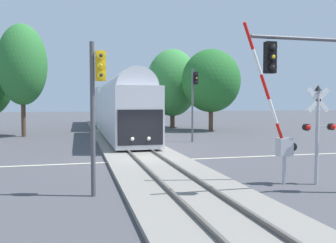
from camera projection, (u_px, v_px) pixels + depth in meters
name	position (u px, v px, depth m)	size (l,w,h in m)	color
ground_plane	(147.00, 161.00, 19.62)	(220.00, 220.00, 0.00)	#47474C
road_centre_stripe	(147.00, 161.00, 19.62)	(44.00, 0.20, 0.01)	beige
railway_track	(147.00, 159.00, 19.62)	(4.40, 80.00, 0.32)	gray
commuter_train	(112.00, 106.00, 38.78)	(3.04, 38.50, 5.16)	silver
crossing_gate_near	(281.00, 134.00, 13.91)	(2.34, 0.40, 6.17)	#B7B7BC
crossing_signal_mast	(318.00, 124.00, 13.84)	(1.36, 0.44, 3.85)	#B2B2B7
traffic_signal_far_side	(194.00, 93.00, 28.96)	(0.53, 0.38, 5.94)	#4C4C51
traffic_signal_median	(97.00, 93.00, 12.06)	(0.53, 0.38, 5.21)	#4C4C51
oak_behind_train	(22.00, 65.00, 33.22)	(4.44, 4.44, 10.43)	#4C3828
oak_far_right	(211.00, 81.00, 40.22)	(6.56, 6.56, 9.14)	#4C3828
elm_centre_background	(172.00, 83.00, 45.26)	(6.50, 6.50, 9.87)	#4C3828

